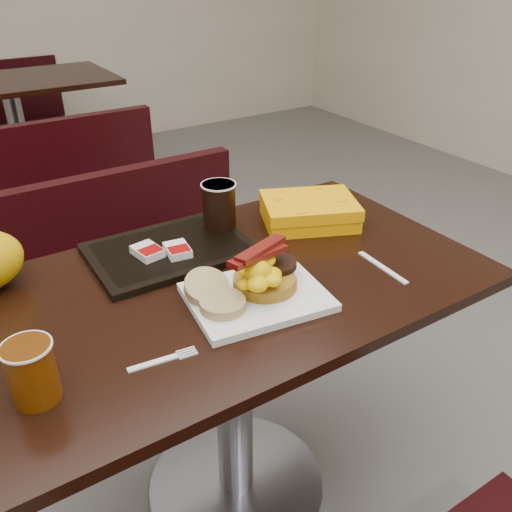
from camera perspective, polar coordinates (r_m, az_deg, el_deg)
floor at (r=1.79m, az=-2.06°, el=-23.24°), size 6.00×7.00×0.01m
table_near at (r=1.51m, az=-2.32°, el=-14.63°), size 1.20×0.70×0.75m
bench_near_n at (r=2.02m, az=-12.49°, el=-2.84°), size 1.00×0.46×0.72m
table_far at (r=3.73m, az=-23.57°, el=10.95°), size 1.20×0.70×0.75m
bench_far_s at (r=3.08m, az=-20.85°, el=7.50°), size 1.00×0.46×0.72m
bench_far_n at (r=4.40m, az=-25.43°, el=12.97°), size 1.00×0.46×0.72m
platter at (r=1.19m, az=0.08°, el=-4.34°), size 0.32×0.27×0.02m
pancake_stack at (r=1.21m, az=0.97°, el=-2.61°), size 0.17×0.17×0.03m
sausage_patty at (r=1.23m, az=2.22°, el=-0.83°), size 0.09×0.09×0.01m
scrambled_eggs at (r=1.15m, az=0.17°, el=-1.85°), size 0.11×0.10×0.05m
bacon_strips at (r=1.15m, az=0.29°, el=0.18°), size 0.19×0.12×0.01m
muffin_bottom at (r=1.14m, az=-3.54°, el=-5.07°), size 0.10×0.10×0.02m
muffin_top at (r=1.17m, az=-5.26°, el=-3.26°), size 0.10×0.10×0.06m
coffee_cup_near at (r=1.00m, az=-22.55°, el=-11.28°), size 0.08×0.08×0.11m
fork at (r=1.05m, az=-10.84°, el=-11.04°), size 0.14×0.04×0.00m
knife at (r=1.35m, az=13.20°, el=-1.16°), size 0.02×0.17×0.00m
condiment_syrup at (r=1.29m, az=-5.56°, el=-1.72°), size 0.05×0.03×0.01m
tray at (r=1.39m, az=-9.07°, el=0.60°), size 0.40×0.29×0.02m
hashbrown_sleeve_left at (r=1.35m, az=-11.38°, el=0.48°), size 0.07×0.09×0.02m
hashbrown_sleeve_right at (r=1.35m, az=-8.28°, el=0.64°), size 0.06×0.08×0.02m
coffee_cup_far at (r=1.45m, az=-3.91°, el=5.39°), size 0.10×0.10×0.12m
clamshell at (r=1.53m, az=5.64°, el=4.72°), size 0.31×0.28×0.07m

